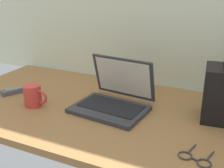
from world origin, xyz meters
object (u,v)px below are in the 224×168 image
(coffee_mug, at_px, (33,96))
(eyeglasses, at_px, (195,159))
(laptop, at_px, (115,98))
(remote_control_near, at_px, (18,90))

(coffee_mug, xyz_separation_m, eyeglasses, (0.73, -0.11, -0.04))
(laptop, height_order, remote_control_near, laptop)
(coffee_mug, bearing_deg, eyeglasses, -8.49)
(remote_control_near, distance_m, eyeglasses, 0.93)
(laptop, xyz_separation_m, eyeglasses, (0.39, -0.25, -0.04))
(remote_control_near, height_order, eyeglasses, remote_control_near)
(laptop, distance_m, remote_control_near, 0.52)
(laptop, relative_size, eyeglasses, 2.68)
(laptop, height_order, coffee_mug, laptop)
(coffee_mug, relative_size, eyeglasses, 0.96)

